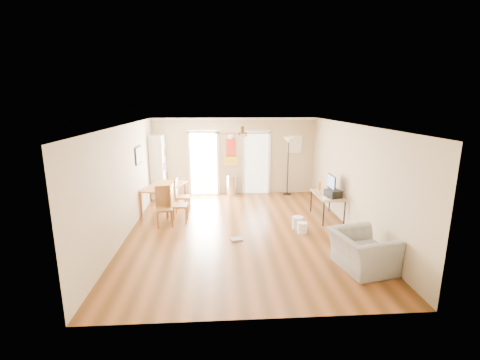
{
  "coord_description": "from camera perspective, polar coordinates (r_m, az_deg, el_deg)",
  "views": [
    {
      "loc": [
        -0.55,
        -7.83,
        3.13
      ],
      "look_at": [
        0.0,
        0.6,
        1.15
      ],
      "focal_mm": 25.15,
      "sensor_mm": 36.0,
      "label": 1
    }
  ],
  "objects": [
    {
      "name": "ceiling",
      "position": [
        7.86,
        0.29,
        9.33
      ],
      "size": [
        5.5,
        7.0,
        0.0
      ],
      "primitive_type": null,
      "color": "silver",
      "rests_on": "floor"
    },
    {
      "name": "framed_poster",
      "position": [
        9.59,
        -16.84,
        4.05
      ],
      "size": [
        0.04,
        0.66,
        0.48
      ],
      "primitive_type": "cube",
      "color": "black",
      "rests_on": "wall_left"
    },
    {
      "name": "orange_bottle",
      "position": [
        9.78,
        13.32,
        -1.06
      ],
      "size": [
        0.09,
        0.09,
        0.22
      ],
      "primitive_type": "cylinder",
      "rotation": [
        0.0,
        0.0,
        -0.23
      ],
      "color": "#D06512",
      "rests_on": "computer_desk"
    },
    {
      "name": "dining_chair_right_b",
      "position": [
        9.01,
        -10.28,
        -3.91
      ],
      "size": [
        0.43,
        0.43,
        1.03
      ],
      "primitive_type": null,
      "rotation": [
        0.0,
        0.0,
        1.56
      ],
      "color": "#965D30",
      "rests_on": "floor"
    },
    {
      "name": "keyboard",
      "position": [
        9.0,
        14.22,
        -3.03
      ],
      "size": [
        0.14,
        0.37,
        0.01
      ],
      "primitive_type": "cube",
      "rotation": [
        0.0,
        0.0,
        -0.05
      ],
      "color": "white",
      "rests_on": "computer_desk"
    },
    {
      "name": "crown_molding",
      "position": [
        7.87,
        0.29,
        9.04
      ],
      "size": [
        5.5,
        7.0,
        0.08
      ],
      "primitive_type": null,
      "color": "white",
      "rests_on": "wall_back"
    },
    {
      "name": "imac",
      "position": [
        9.34,
        15.24,
        -0.82
      ],
      "size": [
        0.25,
        0.58,
        0.54
      ],
      "primitive_type": null,
      "rotation": [
        0.0,
        0.0,
        -0.31
      ],
      "color": "black",
      "rests_on": "computer_desk"
    },
    {
      "name": "wastebasket_a",
      "position": [
        8.62,
        9.76,
        -7.17
      ],
      "size": [
        0.34,
        0.34,
        0.32
      ],
      "primitive_type": "cylinder",
      "rotation": [
        0.0,
        0.0,
        -0.28
      ],
      "color": "silver",
      "rests_on": "floor"
    },
    {
      "name": "wall_back",
      "position": [
        11.49,
        -0.94,
        4.03
      ],
      "size": [
        5.5,
        0.04,
        2.6
      ],
      "primitive_type": null,
      "color": "beige",
      "rests_on": "floor"
    },
    {
      "name": "bookshelf",
      "position": [
        11.42,
        -13.62,
        2.25
      ],
      "size": [
        0.48,
        0.96,
        2.07
      ],
      "primitive_type": null,
      "rotation": [
        0.0,
        0.0,
        -0.07
      ],
      "color": "silver",
      "rests_on": "floor"
    },
    {
      "name": "ceiling_fan",
      "position": [
        7.58,
        0.44,
        7.89
      ],
      "size": [
        1.24,
        1.24,
        0.2
      ],
      "primitive_type": null,
      "color": "#593819",
      "rests_on": "ceiling"
    },
    {
      "name": "kitchen_doorway",
      "position": [
        11.51,
        -6.16,
        2.72
      ],
      "size": [
        0.9,
        0.1,
        2.1
      ],
      "primitive_type": null,
      "color": "white",
      "rests_on": "wall_back"
    },
    {
      "name": "floor_cloth",
      "position": [
        7.89,
        -0.63,
        -10.02
      ],
      "size": [
        0.3,
        0.26,
        0.04
      ],
      "primitive_type": "cube",
      "rotation": [
        0.0,
        0.0,
        0.18
      ],
      "color": "gray",
      "rests_on": "floor"
    },
    {
      "name": "wall_decal",
      "position": [
        11.42,
        -1.57,
        5.25
      ],
      "size": [
        0.46,
        0.03,
        1.1
      ],
      "primitive_type": "cube",
      "color": "red",
      "rests_on": "wall_back"
    },
    {
      "name": "dining_chair_right_a",
      "position": [
        9.87,
        -9.71,
        -2.55
      ],
      "size": [
        0.42,
        0.42,
        0.97
      ],
      "primitive_type": null,
      "rotation": [
        0.0,
        0.0,
        1.53
      ],
      "color": "#A57235",
      "rests_on": "floor"
    },
    {
      "name": "wastebasket_b",
      "position": [
        8.38,
        10.52,
        -7.98
      ],
      "size": [
        0.29,
        0.29,
        0.27
      ],
      "primitive_type": "cylinder",
      "rotation": [
        0.0,
        0.0,
        -0.28
      ],
      "color": "white",
      "rests_on": "floor"
    },
    {
      "name": "torchiere_lamp",
      "position": [
        11.51,
        8.13,
        2.32
      ],
      "size": [
        0.47,
        0.47,
        1.97
      ],
      "primitive_type": null,
      "rotation": [
        0.0,
        0.0,
        -0.32
      ],
      "color": "black",
      "rests_on": "floor"
    },
    {
      "name": "armchair",
      "position": [
        6.92,
        20.0,
        -11.28
      ],
      "size": [
        1.16,
        1.27,
        0.72
      ],
      "primitive_type": "imported",
      "rotation": [
        0.0,
        0.0,
        1.77
      ],
      "color": "gray",
      "rests_on": "floor"
    },
    {
      "name": "floor",
      "position": [
        8.45,
        0.27,
        -8.55
      ],
      "size": [
        7.0,
        7.0,
        0.0
      ],
      "primitive_type": "plane",
      "color": "brown",
      "rests_on": "ground"
    },
    {
      "name": "trash_can",
      "position": [
        11.42,
        -1.46,
        -0.91
      ],
      "size": [
        0.4,
        0.4,
        0.69
      ],
      "primitive_type": "cylinder",
      "rotation": [
        0.0,
        0.0,
        0.3
      ],
      "color": "silver",
      "rests_on": "floor"
    },
    {
      "name": "wall_front",
      "position": [
        4.73,
        3.26,
        -9.61
      ],
      "size": [
        5.5,
        0.04,
        2.6
      ],
      "primitive_type": null,
      "color": "beige",
      "rests_on": "floor"
    },
    {
      "name": "printer",
      "position": [
        9.17,
        15.52,
        -2.22
      ],
      "size": [
        0.43,
        0.46,
        0.2
      ],
      "primitive_type": "cube",
      "rotation": [
        0.0,
        0.0,
        0.29
      ],
      "color": "black",
      "rests_on": "computer_desk"
    },
    {
      "name": "wall_left",
      "position": [
        8.34,
        -18.94,
        -0.22
      ],
      "size": [
        0.04,
        7.0,
        2.6
      ],
      "primitive_type": null,
      "color": "beige",
      "rests_on": "floor"
    },
    {
      "name": "bathroom_doorway",
      "position": [
        11.57,
        2.79,
        2.83
      ],
      "size": [
        0.8,
        0.1,
        2.1
      ],
      "primitive_type": null,
      "color": "white",
      "rests_on": "wall_back"
    },
    {
      "name": "dining_chair_near",
      "position": [
        8.81,
        -12.73,
        -4.47
      ],
      "size": [
        0.5,
        0.5,
        1.01
      ],
      "primitive_type": null,
      "rotation": [
        0.0,
        0.0,
        0.22
      ],
      "color": "#925C2F",
      "rests_on": "floor"
    },
    {
      "name": "ac_grille",
      "position": [
        11.68,
        9.21,
        6.0
      ],
      "size": [
        0.5,
        0.04,
        0.6
      ],
      "primitive_type": "cube",
      "color": "white",
      "rests_on": "wall_back"
    },
    {
      "name": "computer_desk",
      "position": [
        9.49,
        14.51,
        -4.36
      ],
      "size": [
        0.63,
        1.25,
        0.67
      ],
      "primitive_type": null,
      "color": "tan",
      "rests_on": "floor"
    },
    {
      "name": "dining_table",
      "position": [
        10.11,
        -12.71,
        -2.98
      ],
      "size": [
        1.26,
        1.67,
        0.74
      ],
      "primitive_type": null,
      "rotation": [
        0.0,
        0.0,
        -0.28
      ],
      "color": "olive",
      "rests_on": "floor"
    },
    {
      "name": "wall_right",
      "position": [
        8.69,
        18.68,
        0.33
      ],
      "size": [
        0.04,
        7.0,
        2.6
      ],
      "primitive_type": null,
      "color": "beige",
      "rests_on": "floor"
    }
  ]
}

